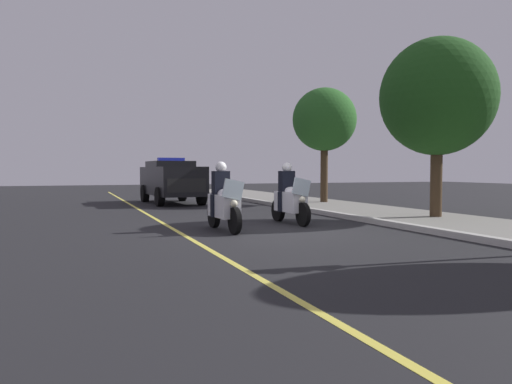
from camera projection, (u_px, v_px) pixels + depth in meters
The scene contains 9 objects.
ground_plane at pixel (281, 232), 12.09m from camera, with size 80.00×80.00×0.00m, color black.
curb_strip at pixel (392, 224), 13.21m from camera, with size 48.00×0.24×0.15m, color #B7B5AD.
sidewalk_strip at pixel (449, 222), 13.88m from camera, with size 48.00×3.60×0.10m, color gray.
lane_stripe_center at pixel (186, 236), 11.26m from camera, with size 48.00×0.12×0.01m, color #E0D14C.
police_motorcycle_lead_left at pixel (223, 203), 12.31m from camera, with size 2.14×0.60×1.72m.
police_motorcycle_lead_right at pixel (290, 199), 13.93m from camera, with size 2.14×0.60×1.72m.
police_suv at pixel (172, 180), 22.29m from camera, with size 5.00×2.30×2.05m.
tree_mid_block at pixel (438, 97), 14.86m from camera, with size 3.40×3.40×5.35m.
tree_far_back at pixel (324, 120), 21.72m from camera, with size 2.78×2.78×4.99m.
Camera 1 is at (11.05, -4.80, 1.51)m, focal length 34.93 mm.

